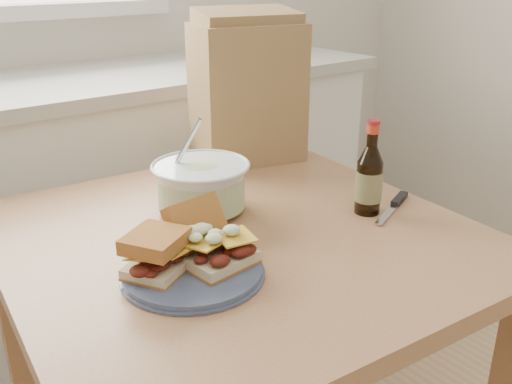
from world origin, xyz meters
TOP-DOWN VIEW (x-y plane):
  - cabinet_run at (-0.00, 1.70)m, footprint 2.50×0.64m
  - dining_table at (0.15, 0.78)m, footprint 0.99×0.99m
  - plate at (-0.02, 0.68)m, footprint 0.25×0.25m
  - sandwich_left at (-0.08, 0.71)m, footprint 0.13×0.13m
  - sandwich_right at (0.02, 0.69)m, footprint 0.13×0.17m
  - coleslaw_bowl at (0.14, 0.91)m, footprint 0.22×0.22m
  - beer_bottle at (0.43, 0.68)m, footprint 0.06×0.06m
  - knife at (0.51, 0.67)m, footprint 0.18×0.09m
  - paper_bag at (0.45, 1.14)m, footprint 0.32×0.25m

SIDE VIEW (x-z plane):
  - cabinet_run at x=0.00m, z-range 0.00..0.94m
  - dining_table at x=0.15m, z-range 0.27..1.03m
  - knife at x=0.51m, z-range 0.76..0.77m
  - plate at x=-0.02m, z-range 0.76..0.78m
  - sandwich_right at x=0.02m, z-range 0.76..0.86m
  - sandwich_left at x=-0.08m, z-range 0.78..0.85m
  - coleslaw_bowl at x=0.14m, z-range 0.71..0.92m
  - beer_bottle at x=0.43m, z-range 0.73..0.95m
  - paper_bag at x=0.45m, z-range 0.76..1.13m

